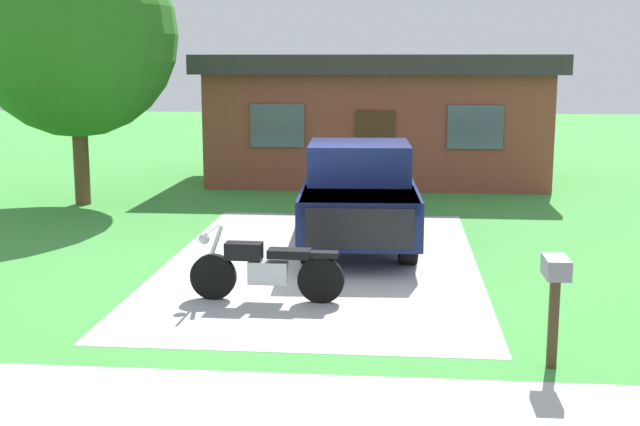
# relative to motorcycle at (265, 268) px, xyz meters

# --- Properties ---
(ground_plane) EXTENTS (80.00, 80.00, 0.00)m
(ground_plane) POSITION_rel_motorcycle_xyz_m (0.58, 2.35, -0.47)
(ground_plane) COLOR green
(driveway_pad) EXTENTS (5.20, 8.91, 0.01)m
(driveway_pad) POSITION_rel_motorcycle_xyz_m (0.58, 2.35, -0.47)
(driveway_pad) COLOR #B0B0B0
(driveway_pad) RESTS_ON ground
(sidewalk_strip) EXTENTS (36.00, 1.80, 0.01)m
(sidewalk_strip) POSITION_rel_motorcycle_xyz_m (0.58, -3.65, -0.47)
(sidewalk_strip) COLOR #B8B8B3
(sidewalk_strip) RESTS_ON ground
(motorcycle) EXTENTS (2.21, 0.70, 1.09)m
(motorcycle) POSITION_rel_motorcycle_xyz_m (0.00, 0.00, 0.00)
(motorcycle) COLOR black
(motorcycle) RESTS_ON ground
(pickup_truck) EXTENTS (2.29, 5.72, 1.90)m
(pickup_truck) POSITION_rel_motorcycle_xyz_m (1.12, 4.20, 0.48)
(pickup_truck) COLOR black
(pickup_truck) RESTS_ON ground
(mailbox) EXTENTS (0.26, 0.48, 1.26)m
(mailbox) POSITION_rel_motorcycle_xyz_m (3.58, -2.29, 0.51)
(mailbox) COLOR #4C3823
(mailbox) RESTS_ON ground
(shade_tree) EXTENTS (4.70, 4.70, 6.29)m
(shade_tree) POSITION_rel_motorcycle_xyz_m (-5.58, 7.57, 3.46)
(shade_tree) COLOR brown
(shade_tree) RESTS_ON ground
(neighbor_house) EXTENTS (9.60, 5.60, 3.50)m
(neighbor_house) POSITION_rel_motorcycle_xyz_m (1.25, 12.54, 1.32)
(neighbor_house) COLOR brown
(neighbor_house) RESTS_ON ground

